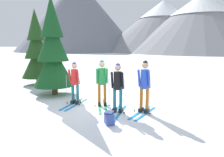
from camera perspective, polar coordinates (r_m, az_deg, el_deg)
ground_plane at (r=7.49m, az=-2.41°, el=-8.29°), size 400.00×400.00×0.00m
skier_in_red at (r=7.82m, az=-10.67°, el=-0.87°), size 0.61×1.68×1.66m
skier_in_green at (r=7.45m, az=-2.90°, el=-0.73°), size 1.03×1.76×1.76m
skier_in_black at (r=6.73m, az=1.69°, el=-1.88°), size 0.61×1.74×1.71m
skier_in_blue at (r=6.76m, az=9.33°, el=-1.59°), size 0.70×1.65×1.80m
pine_tree_near at (r=12.43m, az=-20.88°, el=7.53°), size 1.80×1.80×4.34m
pine_tree_mid at (r=9.48m, az=-16.62°, el=7.63°), size 1.85×1.85×4.46m
backpack_on_snow_front at (r=5.92m, az=-0.80°, el=-11.32°), size 0.38×0.40×0.38m
mountain_ridge_distant at (r=70.17m, az=14.95°, el=16.54°), size 109.84×52.00×26.44m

